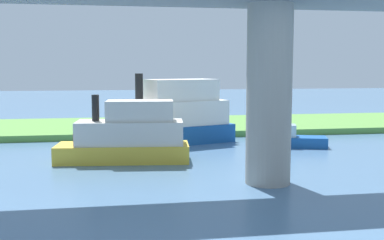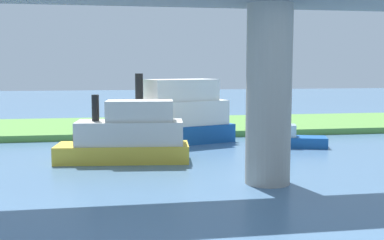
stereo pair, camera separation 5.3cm
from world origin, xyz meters
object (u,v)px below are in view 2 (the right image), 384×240
object	(u,v)px
bridge_pylon	(269,95)
riverboat_paddlewheel	(127,137)
person_on_bank	(160,120)
mooring_post	(222,124)
motorboat_white	(290,139)
motorboat_red	(170,118)

from	to	relation	value
bridge_pylon	riverboat_paddlewheel	distance (m)	9.54
person_on_bank	mooring_post	distance (m)	5.20
mooring_post	bridge_pylon	bearing A→B (deg)	84.93
bridge_pylon	motorboat_white	xyz separation A→B (m)	(-4.92, -9.77, -3.66)
person_on_bank	bridge_pylon	bearing A→B (deg)	100.96
person_on_bank	mooring_post	world-z (taller)	person_on_bank
mooring_post	motorboat_white	xyz separation A→B (m)	(-3.53, 5.89, -0.44)
bridge_pylon	mooring_post	xyz separation A→B (m)	(-1.39, -15.65, -3.22)
mooring_post	motorboat_red	distance (m)	5.53
person_on_bank	mooring_post	size ratio (longest dim) A/B	1.42
motorboat_red	bridge_pylon	bearing A→B (deg)	104.07
motorboat_red	motorboat_white	world-z (taller)	motorboat_red
motorboat_red	motorboat_white	size ratio (longest dim) A/B	2.12
bridge_pylon	motorboat_white	bearing A→B (deg)	-116.73
bridge_pylon	motorboat_red	distance (m)	13.26
bridge_pylon	mooring_post	size ratio (longest dim) A/B	8.58
bridge_pylon	motorboat_white	world-z (taller)	bridge_pylon
motorboat_white	person_on_bank	bearing A→B (deg)	-43.32
motorboat_white	motorboat_red	bearing A→B (deg)	-19.69
bridge_pylon	motorboat_white	size ratio (longest dim) A/B	1.70
person_on_bank	motorboat_red	bearing A→B (deg)	92.79
motorboat_red	riverboat_paddlewheel	bearing A→B (deg)	62.22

